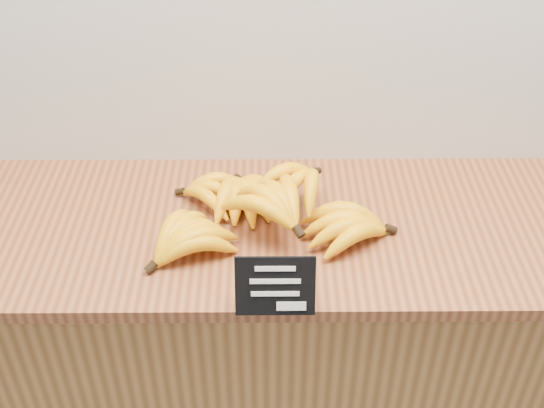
{
  "coord_description": "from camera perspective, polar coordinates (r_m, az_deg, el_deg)",
  "views": [
    {
      "loc": [
        -0.12,
        1.58,
        1.89
      ],
      "look_at": [
        -0.12,
        2.7,
        1.02
      ],
      "focal_mm": 45.0,
      "sensor_mm": 36.0,
      "label": 1
    }
  ],
  "objects": [
    {
      "name": "chalkboard_sign",
      "position": [
        1.28,
        0.27,
        -6.91
      ],
      "size": [
        0.15,
        0.04,
        0.12
      ],
      "primitive_type": "cube",
      "rotation": [
        -0.3,
        0.0,
        0.0
      ],
      "color": "black",
      "rests_on": "counter_top"
    },
    {
      "name": "counter_top",
      "position": [
        1.52,
        -0.01,
        -1.98
      ],
      "size": [
        1.51,
        0.54,
        0.03
      ],
      "primitive_type": "cube",
      "color": "brown",
      "rests_on": "counter"
    },
    {
      "name": "counter",
      "position": [
        1.85,
        -0.01,
        -13.11
      ],
      "size": [
        1.53,
        0.5,
        0.9
      ],
      "primitive_type": "cube",
      "color": "#A16C34",
      "rests_on": "ground"
    },
    {
      "name": "banana_pile",
      "position": [
        1.47,
        -0.9,
        -0.36
      ],
      "size": [
        0.55,
        0.35,
        0.12
      ],
      "color": "#F8B509",
      "rests_on": "counter_top"
    }
  ]
}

